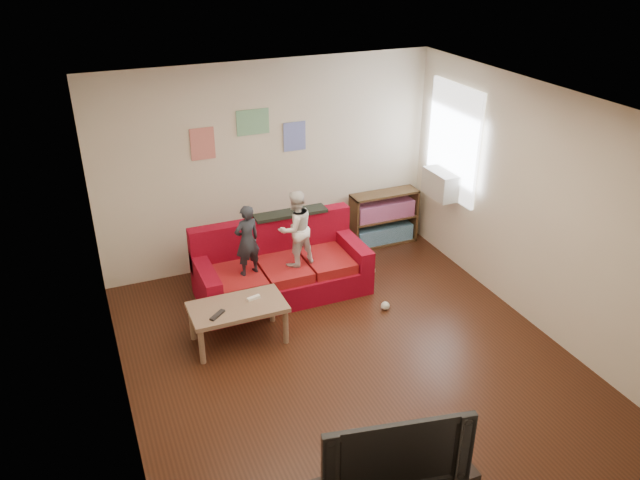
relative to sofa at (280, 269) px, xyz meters
name	(u,v)px	position (x,y,z in m)	size (l,w,h in m)	color
room_shell	(352,246)	(0.19, -1.61, 1.04)	(4.52, 5.02, 2.72)	#3B1D0F
sofa	(280,269)	(0.00, 0.00, 0.00)	(2.09, 0.96, 0.92)	maroon
child_a	(247,240)	(-0.45, -0.17, 0.57)	(0.32, 0.21, 0.87)	#22252D
child_b	(296,229)	(0.15, -0.17, 0.61)	(0.46, 0.36, 0.95)	white
coffee_table	(238,310)	(-0.79, -0.84, 0.09)	(1.03, 0.57, 0.46)	#8C6C53
remote	(217,315)	(-1.04, -0.96, 0.17)	(0.21, 0.05, 0.02)	black
game_controller	(254,298)	(-0.59, -0.79, 0.17)	(0.15, 0.04, 0.03)	white
bookshelf	(383,221)	(1.81, 0.69, 0.04)	(0.98, 0.29, 0.79)	#49331C
window	(453,142)	(2.41, 0.04, 1.33)	(0.04, 1.08, 1.48)	white
ac_unit	(442,184)	(2.29, 0.04, 0.77)	(0.28, 0.55, 0.35)	#B7B2A3
artwork_left	(203,144)	(-0.66, 0.87, 1.44)	(0.30, 0.01, 0.40)	#D87266
artwork_center	(253,122)	(-0.01, 0.87, 1.64)	(0.42, 0.01, 0.32)	#72B27F
artwork_right	(295,136)	(0.54, 0.87, 1.39)	(0.30, 0.01, 0.38)	#727FCC
file_box	(353,276)	(0.88, -0.28, -0.15)	(0.44, 0.34, 0.30)	silver
television	(393,447)	(-0.40, -3.59, 0.49)	(1.10, 0.14, 0.63)	black
tissue	(385,306)	(1.00, -0.91, -0.26)	(0.11, 0.11, 0.11)	beige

